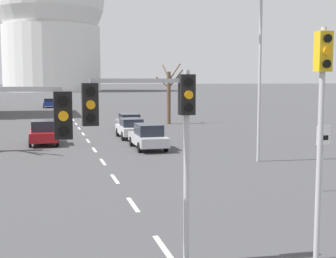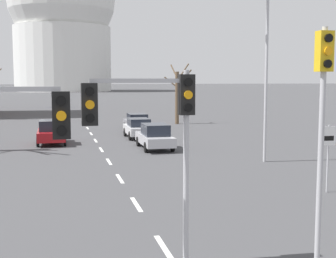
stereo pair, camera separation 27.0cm
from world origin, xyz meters
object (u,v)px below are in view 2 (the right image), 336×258
(traffic_signal_near_right, at_px, (323,102))
(sedan_near_right, at_px, (138,128))
(speed_limit_sign, at_px, (328,147))
(sedan_mid_centre, at_px, (155,136))
(sedan_far_left, at_px, (137,122))
(sedan_far_right, at_px, (51,132))
(street_lamp_right, at_px, (260,56))
(sedan_near_left, at_px, (59,103))
(traffic_signal_centre_tall, at_px, (153,119))

(traffic_signal_near_right, height_order, sedan_near_right, traffic_signal_near_right)
(speed_limit_sign, distance_m, sedan_mid_centre, 13.74)
(sedan_far_left, bearing_deg, sedan_far_right, -135.44)
(speed_limit_sign, relative_size, sedan_far_right, 0.69)
(speed_limit_sign, bearing_deg, sedan_far_right, 122.82)
(speed_limit_sign, xyz_separation_m, sedan_far_left, (-3.63, 23.93, -1.08))
(street_lamp_right, height_order, sedan_far_right, street_lamp_right)
(sedan_near_left, height_order, sedan_far_right, sedan_far_right)
(traffic_signal_centre_tall, bearing_deg, street_lamp_right, 56.28)
(sedan_near_left, height_order, sedan_far_left, sedan_far_left)
(traffic_signal_centre_tall, xyz_separation_m, speed_limit_sign, (8.26, 5.67, -1.76))
(street_lamp_right, height_order, sedan_mid_centre, street_lamp_right)
(speed_limit_sign, relative_size, sedan_far_left, 0.60)
(sedan_far_right, bearing_deg, sedan_far_left, 44.56)
(sedan_near_left, relative_size, sedan_far_right, 1.04)
(traffic_signal_near_right, bearing_deg, sedan_far_left, 88.87)
(sedan_near_left, bearing_deg, speed_limit_sign, -80.38)
(traffic_signal_near_right, xyz_separation_m, traffic_signal_centre_tall, (-4.03, 0.63, -0.38))
(speed_limit_sign, height_order, sedan_far_right, speed_limit_sign)
(sedan_far_right, bearing_deg, traffic_signal_near_right, -74.02)
(traffic_signal_centre_tall, distance_m, speed_limit_sign, 10.17)
(traffic_signal_centre_tall, distance_m, sedan_mid_centre, 19.29)
(traffic_signal_near_right, xyz_separation_m, speed_limit_sign, (4.23, 6.30, -2.14))
(traffic_signal_near_right, distance_m, street_lamp_right, 14.10)
(traffic_signal_near_right, xyz_separation_m, sedan_far_right, (-6.62, 23.12, -3.14))
(sedan_near_right, relative_size, sedan_far_right, 1.07)
(sedan_far_left, relative_size, sedan_far_right, 1.15)
(sedan_mid_centre, bearing_deg, traffic_signal_centre_tall, -101.94)
(traffic_signal_near_right, height_order, sedan_far_right, traffic_signal_near_right)
(traffic_signal_near_right, relative_size, sedan_far_right, 1.47)
(speed_limit_sign, height_order, sedan_near_left, speed_limit_sign)
(sedan_near_right, bearing_deg, traffic_signal_near_right, -89.63)
(street_lamp_right, xyz_separation_m, sedan_mid_centre, (-4.49, 6.02, -4.90))
(traffic_signal_centre_tall, bearing_deg, sedan_far_left, 81.11)
(speed_limit_sign, distance_m, sedan_far_left, 24.23)
(traffic_signal_centre_tall, relative_size, sedan_near_left, 1.16)
(traffic_signal_near_right, distance_m, sedan_near_right, 25.27)
(traffic_signal_centre_tall, relative_size, street_lamp_right, 0.50)
(sedan_near_right, distance_m, sedan_far_right, 6.75)
(traffic_signal_near_right, distance_m, sedan_mid_centre, 19.56)
(traffic_signal_near_right, xyz_separation_m, sedan_near_left, (-5.90, 66.08, -3.24))
(street_lamp_right, relative_size, sedan_near_left, 2.32)
(sedan_mid_centre, bearing_deg, street_lamp_right, -53.28)
(sedan_far_left, xyz_separation_m, sedan_far_right, (-7.22, -7.11, 0.08))
(speed_limit_sign, relative_size, sedan_near_right, 0.64)
(sedan_far_right, bearing_deg, sedan_near_right, 16.80)
(sedan_near_right, height_order, sedan_mid_centre, sedan_mid_centre)
(sedan_near_left, height_order, sedan_near_right, sedan_near_right)
(traffic_signal_centre_tall, height_order, sedan_mid_centre, traffic_signal_centre_tall)
(sedan_near_left, distance_m, sedan_near_right, 41.41)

